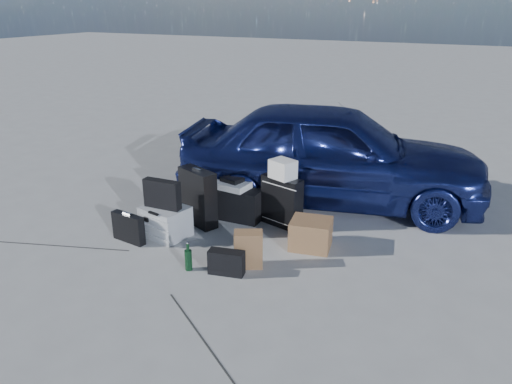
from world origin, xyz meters
TOP-DOWN VIEW (x-y plane):
  - ground at (0.00, 0.00)m, footprint 60.00×60.00m
  - car at (0.81, 2.10)m, footprint 4.16×2.42m
  - pelican_case at (-0.52, 0.26)m, footprint 0.55×0.48m
  - laptop_bag at (-0.53, 0.24)m, footprint 0.44×0.12m
  - briefcase at (-0.81, -0.04)m, footprint 0.43×0.15m
  - suitcase_left at (-0.36, 0.71)m, footprint 0.55×0.37m
  - suitcase_right at (0.54, 1.11)m, footprint 0.53×0.31m
  - white_carton at (0.56, 1.10)m, footprint 0.33×0.30m
  - duffel_bag at (-0.10, 1.06)m, footprint 0.79×0.35m
  - flat_box_white at (-0.09, 1.06)m, footprint 0.45×0.36m
  - flat_box_black at (-0.10, 1.07)m, footprint 0.28×0.23m
  - kraft_bag at (0.64, 0.05)m, footprint 0.33×0.28m
  - cardboard_box at (1.06, 0.71)m, footprint 0.48×0.44m
  - messenger_bag at (0.52, -0.18)m, footprint 0.37×0.20m
  - green_bottle at (0.14, -0.28)m, footprint 0.08×0.08m

SIDE VIEW (x-z plane):
  - ground at x=0.00m, z-range 0.00..0.00m
  - messenger_bag at x=0.52m, z-range 0.00..0.25m
  - green_bottle at x=0.14m, z-range 0.00..0.29m
  - cardboard_box at x=1.06m, z-range 0.00..0.32m
  - briefcase at x=-0.81m, z-range 0.00..0.33m
  - pelican_case at x=-0.52m, z-range 0.00..0.35m
  - kraft_bag at x=0.64m, z-range 0.00..0.38m
  - duffel_bag at x=-0.10m, z-range 0.00..0.39m
  - suitcase_right at x=0.54m, z-range 0.00..0.60m
  - suitcase_left at x=-0.36m, z-range 0.00..0.68m
  - flat_box_white at x=-0.09m, z-range 0.39..0.46m
  - flat_box_black at x=-0.10m, z-range 0.46..0.52m
  - laptop_bag at x=-0.53m, z-range 0.35..0.68m
  - car at x=0.81m, z-range 0.00..1.33m
  - white_carton at x=0.56m, z-range 0.60..0.82m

